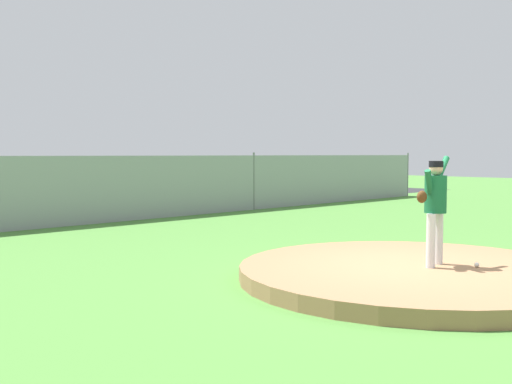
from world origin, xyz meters
The scene contains 9 objects.
ground_plane centered at (0.00, 6.00, 0.00)m, with size 80.00×80.00×0.00m, color #4C8438.
asphalt_strip centered at (0.00, 14.50, 0.00)m, with size 44.00×7.00×0.01m, color #2B2B2D.
pitchers_mound centered at (0.00, 0.00, 0.11)m, with size 5.20×5.20×0.22m, color #99704C.
pitcher_youth centered at (0.21, -0.20, 1.19)m, with size 0.82×0.32×1.63m.
baseball centered at (0.55, -0.70, 0.26)m, with size 0.07×0.07×0.07m, color white.
chainlink_fence centered at (0.00, 10.00, 0.92)m, with size 32.34×0.07×1.94m.
parked_car_champagne centered at (9.28, 14.53, 0.80)m, with size 1.97×4.53×1.65m.
parked_car_white centered at (1.49, 14.50, 0.85)m, with size 1.88×4.58×1.79m.
parked_car_teal centered at (4.30, 14.49, 0.78)m, with size 2.05×4.38×1.62m.
Camera 1 is at (-7.96, -4.73, 1.88)m, focal length 42.83 mm.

